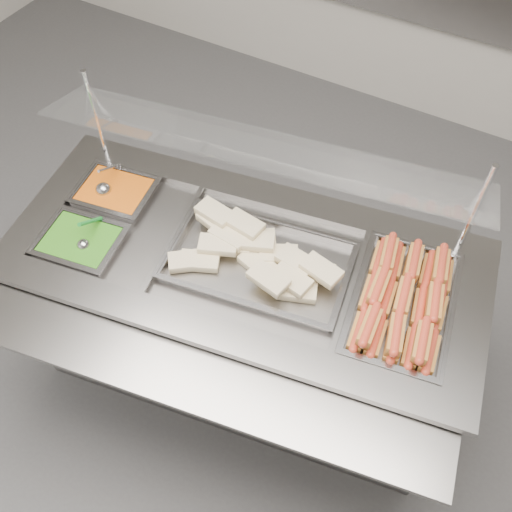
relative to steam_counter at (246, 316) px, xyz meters
The scene contains 12 objects.
ground 0.57m from the steam_counter, 93.28° to the right, with size 6.00×6.00×0.00m, color #505053.
steam_counter is the anchor object (origin of this frame).
tray_rail 0.57m from the steam_counter, 80.54° to the right, with size 1.60×0.57×0.05m.
sneeze_guard 0.74m from the steam_counter, 99.47° to the left, with size 1.48×0.49×0.39m.
pan_hotdogs 0.66m from the steam_counter, ahead, with size 0.38×0.53×0.09m.
pan_wraps 0.38m from the steam_counter, ahead, with size 0.65×0.45×0.06m.
pan_beans 0.69m from the steam_counter, behind, with size 0.30×0.25×0.09m.
pan_peas 0.69m from the steam_counter, 157.87° to the right, with size 0.30×0.25×0.09m.
hotdogs_in_buns 0.68m from the steam_counter, ahead, with size 0.33×0.49×0.10m.
tortilla_wraps 0.41m from the steam_counter, 34.91° to the left, with size 0.58×0.34×0.08m.
ladle 0.74m from the steam_counter, behind, with size 0.06×0.17×0.13m.
serving_spoon 0.69m from the steam_counter, 156.84° to the right, with size 0.05×0.15×0.13m.
Camera 1 is at (0.64, -0.60, 2.35)m, focal length 40.00 mm.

